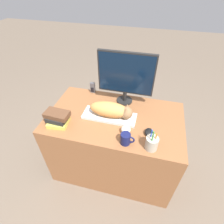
# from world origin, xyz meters

# --- Properties ---
(ground_plane) EXTENTS (12.00, 12.00, 0.00)m
(ground_plane) POSITION_xyz_m (0.00, 0.00, 0.00)
(ground_plane) COLOR #6B5B4C
(desk) EXTENTS (1.20, 0.70, 0.76)m
(desk) POSITION_xyz_m (0.00, 0.35, 0.38)
(desk) COLOR brown
(desk) RESTS_ON ground_plane
(keyboard) EXTENTS (0.47, 0.17, 0.02)m
(keyboard) POSITION_xyz_m (-0.04, 0.33, 0.77)
(keyboard) COLOR silver
(keyboard) RESTS_ON desk
(cat) EXTENTS (0.38, 0.14, 0.13)m
(cat) POSITION_xyz_m (-0.02, 0.33, 0.85)
(cat) COLOR #D18C47
(cat) RESTS_ON keyboard
(monitor) EXTENTS (0.51, 0.15, 0.50)m
(monitor) POSITION_xyz_m (0.04, 0.59, 1.05)
(monitor) COLOR black
(monitor) RESTS_ON desk
(computer_mouse) EXTENTS (0.07, 0.09, 0.04)m
(computer_mouse) POSITION_xyz_m (0.31, 0.22, 0.78)
(computer_mouse) COLOR black
(computer_mouse) RESTS_ON desk
(coffee_mug) EXTENTS (0.11, 0.08, 0.10)m
(coffee_mug) POSITION_xyz_m (0.15, 0.08, 0.81)
(coffee_mug) COLOR #141947
(coffee_mug) RESTS_ON desk
(pen_cup) EXTENTS (0.09, 0.09, 0.20)m
(pen_cup) POSITION_xyz_m (0.34, 0.08, 0.81)
(pen_cup) COLOR #B2A893
(pen_cup) RESTS_ON desk
(baseball) EXTENTS (0.08, 0.08, 0.08)m
(baseball) POSITION_xyz_m (0.13, 0.18, 0.80)
(baseball) COLOR silver
(baseball) RESTS_ON desk
(phone) EXTENTS (0.05, 0.03, 0.11)m
(phone) POSITION_xyz_m (-0.31, 0.67, 0.81)
(phone) COLOR #4C4C51
(phone) RESTS_ON desk
(book_stack) EXTENTS (0.21, 0.17, 0.12)m
(book_stack) POSITION_xyz_m (-0.44, 0.15, 0.82)
(book_stack) COLOR #CCC14C
(book_stack) RESTS_ON desk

